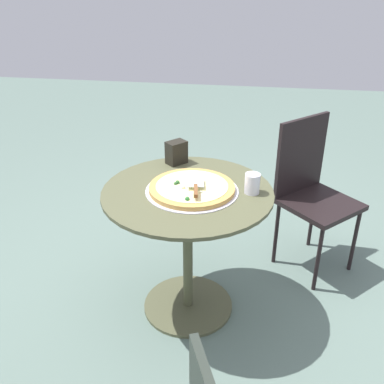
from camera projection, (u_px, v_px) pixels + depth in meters
name	position (u px, v px, depth m)	size (l,w,h in m)	color
ground_plane	(188.00, 306.00, 2.47)	(10.00, 10.00, 0.00)	slate
patio_table	(188.00, 227.00, 2.23)	(0.84, 0.84, 0.73)	#4F5137
pizza_on_tray	(192.00, 188.00, 2.12)	(0.45, 0.45, 0.05)	silver
pizza_server	(196.00, 187.00, 2.06)	(0.21, 0.09, 0.02)	silver
drinking_cup	(252.00, 183.00, 2.09)	(0.07, 0.07, 0.10)	white
napkin_dispenser	(176.00, 152.00, 2.40)	(0.10, 0.07, 0.13)	black
patio_chair_near	(311.00, 186.00, 2.62)	(0.55, 0.55, 0.93)	black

